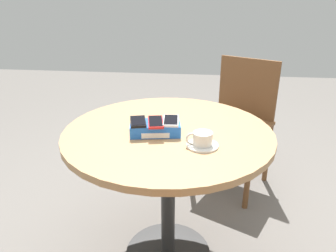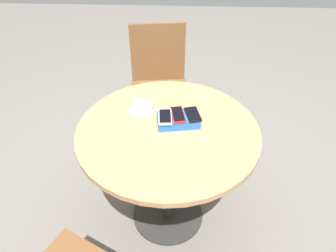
{
  "view_description": "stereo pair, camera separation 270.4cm",
  "coord_description": "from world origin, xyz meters",
  "views": [
    {
      "loc": [
        0.15,
        -1.35,
        1.33
      ],
      "look_at": [
        0.0,
        0.0,
        0.75
      ],
      "focal_mm": 35.0,
      "sensor_mm": 36.0,
      "label": 1
    },
    {
      "loc": [
        -0.06,
        1.3,
        1.81
      ],
      "look_at": [
        0.0,
        0.0,
        0.75
      ],
      "focal_mm": 35.0,
      "sensor_mm": 36.0,
      "label": 2
    }
  ],
  "objects": [
    {
      "name": "phone_box",
      "position": [
        -0.05,
        -0.05,
        0.76
      ],
      "size": [
        0.23,
        0.15,
        0.05
      ],
      "color": "blue",
      "rests_on": "round_table"
    },
    {
      "name": "phone_black",
      "position": [
        -0.13,
        -0.05,
        0.79
      ],
      "size": [
        0.09,
        0.13,
        0.01
      ],
      "color": "black",
      "rests_on": "phone_box"
    },
    {
      "name": "coffee_cup",
      "position": [
        0.15,
        -0.15,
        0.77
      ],
      "size": [
        0.11,
        0.08,
        0.05
      ],
      "color": "silver",
      "rests_on": "saucer"
    },
    {
      "name": "chair_far_side",
      "position": [
        0.4,
        0.79,
        0.47
      ],
      "size": [
        0.59,
        0.59,
        0.89
      ],
      "color": "brown",
      "rests_on": "ground_plane"
    },
    {
      "name": "phone_white",
      "position": [
        0.02,
        -0.03,
        0.79
      ],
      "size": [
        0.08,
        0.13,
        0.01
      ],
      "color": "silver",
      "rests_on": "phone_box"
    },
    {
      "name": "round_table",
      "position": [
        0.0,
        0.0,
        0.6
      ],
      "size": [
        0.95,
        0.95,
        0.73
      ],
      "color": "#2D2D2D",
      "rests_on": "ground_plane"
    },
    {
      "name": "saucer",
      "position": [
        0.16,
        -0.15,
        0.74
      ],
      "size": [
        0.13,
        0.13,
        0.01
      ],
      "primitive_type": "cylinder",
      "color": "silver",
      "rests_on": "round_table"
    },
    {
      "name": "phone_red",
      "position": [
        -0.05,
        -0.05,
        0.79
      ],
      "size": [
        0.09,
        0.15,
        0.01
      ],
      "color": "red",
      "rests_on": "phone_box"
    }
  ]
}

